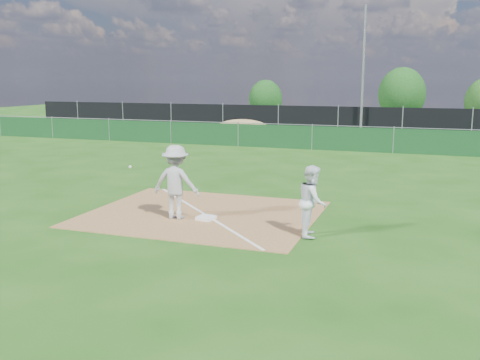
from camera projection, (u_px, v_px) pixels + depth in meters
name	position (u px, v px, depth m)	size (l,w,h in m)	color
ground	(287.00, 164.00, 22.68)	(90.00, 90.00, 0.00)	#1C4D10
infield_dirt	(203.00, 214.00, 14.35)	(6.00, 5.00, 0.02)	olive
foul_line	(203.00, 213.00, 14.35)	(0.08, 7.00, 0.01)	white
green_fence	(312.00, 138.00, 27.20)	(44.00, 0.05, 1.20)	#0F3918
dirt_mound	(242.00, 129.00, 32.09)	(3.38, 2.60, 1.17)	#A3844E
black_fence	(338.00, 120.00, 34.55)	(46.00, 0.04, 1.80)	black
parking_lot	(349.00, 128.00, 39.35)	(46.00, 9.00, 0.01)	black
light_pole	(363.00, 71.00, 33.20)	(0.16, 0.16, 8.00)	slate
first_base	(206.00, 218.00, 13.72)	(0.41, 0.41, 0.09)	white
play_at_first	(176.00, 182.00, 13.68)	(2.05, 0.75, 1.91)	#BBBABD
runner	(312.00, 201.00, 12.23)	(0.80, 0.63, 1.65)	white
car_left	(276.00, 116.00, 39.80)	(1.95, 4.85, 1.65)	#B3B7BB
car_mid	(338.00, 118.00, 38.21)	(1.61, 4.62, 1.52)	black
car_right	(444.00, 123.00, 35.76)	(1.82, 4.48, 1.30)	black
tree_left	(265.00, 99.00, 46.91)	(2.92, 2.92, 3.46)	#382316
tree_mid	(402.00, 94.00, 43.77)	(3.78, 3.78, 4.49)	#382316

